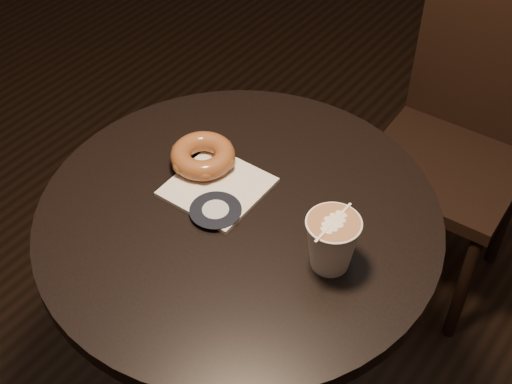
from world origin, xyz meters
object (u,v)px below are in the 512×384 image
cafe_table (240,285)px  pastry_bag (217,187)px  chair (467,117)px  doughnut (203,156)px  latte_cup (332,243)px

cafe_table → pastry_bag: (-0.07, 0.02, 0.20)m
chair → doughnut: chair is taller
pastry_bag → doughnut: size_ratio=1.34×
cafe_table → doughnut: size_ratio=6.35×
pastry_bag → latte_cup: latte_cup is taller
cafe_table → pastry_bag: bearing=160.0°
cafe_table → chair: bearing=81.7°
cafe_table → latte_cup: latte_cup is taller
chair → pastry_bag: chair is taller
chair → doughnut: (-0.24, -0.72, 0.26)m
doughnut → chair: bearing=71.9°
latte_cup → chair: bearing=95.3°
chair → latte_cup: 0.83m
pastry_bag → latte_cup: bearing=-6.8°
cafe_table → chair: 0.78m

